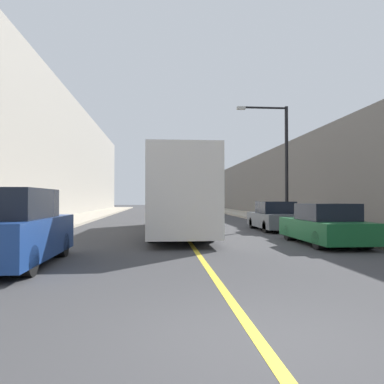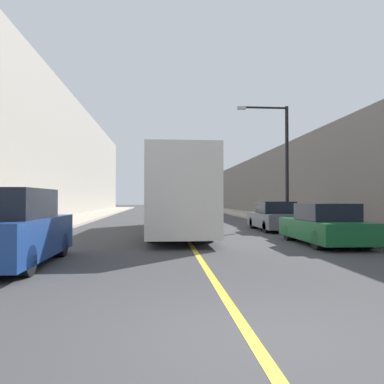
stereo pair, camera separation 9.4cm
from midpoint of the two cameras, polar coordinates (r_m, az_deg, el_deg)
The scene contains 11 objects.
ground_plane at distance 4.61m, azimuth 10.22°, elevation -22.26°, with size 200.00×200.00×0.00m, color #38383A.
sidewalk_left at distance 34.83m, azimuth -16.01°, elevation -3.63°, with size 3.43×72.00×0.15m, color #A89E8C.
sidewalk_right at distance 35.32m, azimuth 9.59°, elevation -3.62°, with size 3.43×72.00×0.15m, color #A89E8C.
building_row_left at distance 35.92m, azimuth -21.82°, elevation 5.62°, with size 4.00×72.00×11.59m, color gray.
building_row_right at distance 36.43m, azimuth 15.24°, elevation 1.42°, with size 4.00×72.00×6.43m, color #66605B.
road_center_line at distance 34.21m, azimuth -3.12°, elevation -3.84°, with size 0.16×72.00×0.01m, color gold.
bus at distance 18.49m, azimuth -2.57°, elevation -0.30°, with size 2.56×12.94×3.58m.
parked_suv_left at distance 10.35m, azimuth -26.05°, elevation -5.28°, with size 1.97×4.51×1.92m.
car_right_near at distance 14.56m, azimuth 19.40°, elevation -4.90°, with size 1.90×4.54×1.50m.
car_right_mid at distance 20.24m, azimuth 12.28°, elevation -3.81°, with size 1.86×4.41×1.53m.
street_lamp_right at distance 22.84m, azimuth 13.35°, elevation 5.44°, with size 3.09×0.24×7.00m.
Camera 1 is at (-1.17, -4.15, 1.67)m, focal length 35.00 mm.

